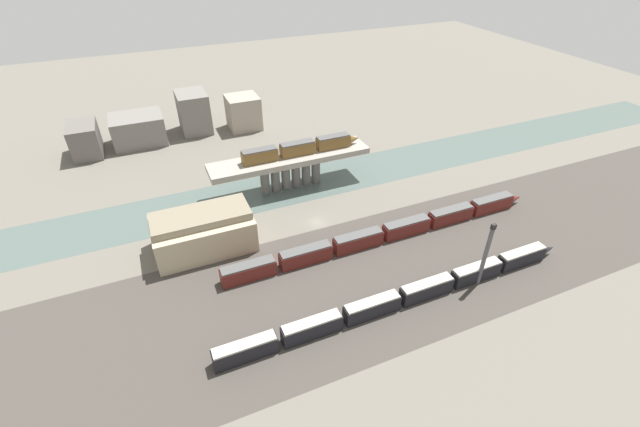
{
  "coord_description": "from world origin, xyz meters",
  "views": [
    {
      "loc": [
        -35.6,
        -84.9,
        67.46
      ],
      "look_at": [
        0.0,
        -2.0,
        4.12
      ],
      "focal_mm": 24.0,
      "sensor_mm": 36.0,
      "label": 1
    }
  ],
  "objects_px": {
    "train_yard_near": "(405,297)",
    "train_yard_mid": "(388,233)",
    "train_on_bridge": "(302,148)",
    "warehouse_building": "(203,231)",
    "signal_tower": "(485,255)"
  },
  "relations": [
    {
      "from": "train_on_bridge",
      "to": "signal_tower",
      "type": "bearing_deg",
      "value": -69.87
    },
    {
      "from": "train_yard_near",
      "to": "warehouse_building",
      "type": "xyz_separation_m",
      "value": [
        -34.77,
        35.46,
        2.82
      ]
    },
    {
      "from": "warehouse_building",
      "to": "signal_tower",
      "type": "relative_size",
      "value": 1.43
    },
    {
      "from": "train_yard_mid",
      "to": "warehouse_building",
      "type": "distance_m",
      "value": 45.35
    },
    {
      "from": "train_yard_near",
      "to": "train_on_bridge",
      "type": "bearing_deg",
      "value": 91.96
    },
    {
      "from": "train_yard_mid",
      "to": "signal_tower",
      "type": "xyz_separation_m",
      "value": [
        10.5,
        -21.57,
        6.01
      ]
    },
    {
      "from": "warehouse_building",
      "to": "train_yard_mid",
      "type": "bearing_deg",
      "value": -19.52
    },
    {
      "from": "train_on_bridge",
      "to": "train_yard_mid",
      "type": "distance_m",
      "value": 36.46
    },
    {
      "from": "train_yard_mid",
      "to": "warehouse_building",
      "type": "bearing_deg",
      "value": 160.48
    },
    {
      "from": "train_yard_near",
      "to": "train_yard_mid",
      "type": "distance_m",
      "value": 21.82
    },
    {
      "from": "train_yard_near",
      "to": "warehouse_building",
      "type": "bearing_deg",
      "value": 134.43
    },
    {
      "from": "train_yard_mid",
      "to": "train_yard_near",
      "type": "bearing_deg",
      "value": -111.21
    },
    {
      "from": "train_yard_mid",
      "to": "warehouse_building",
      "type": "height_order",
      "value": "warehouse_building"
    },
    {
      "from": "train_on_bridge",
      "to": "warehouse_building",
      "type": "relative_size",
      "value": 1.56
    },
    {
      "from": "train_yard_mid",
      "to": "train_on_bridge",
      "type": "bearing_deg",
      "value": 106.14
    }
  ]
}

